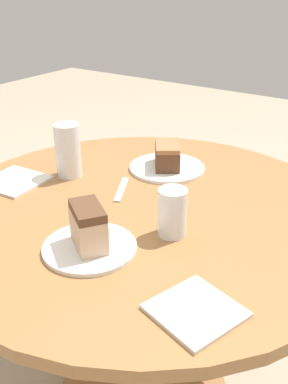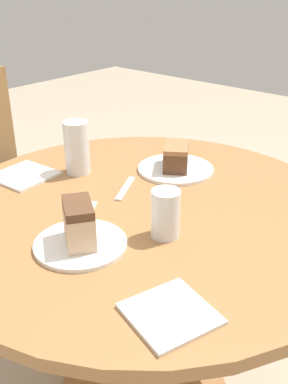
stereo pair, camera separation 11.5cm
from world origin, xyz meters
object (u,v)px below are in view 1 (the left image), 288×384
Objects in this scene: cake_slice_far at (167,155)px; glass_lemonade at (68,153)px; cake_slice_near at (88,227)px; plate_near at (90,247)px; glass_water at (172,214)px; plate_far at (167,168)px.

cake_slice_far is 0.87× the size of glass_lemonade.
glass_lemonade is (0.27, 0.31, 0.01)m from cake_slice_near.
cake_slice_near is 0.87× the size of cake_slice_far.
plate_near is 0.20m from glass_water.
plate_far is at bearing 0.00° from cake_slice_far.
glass_lemonade is (0.27, 0.31, 0.07)m from plate_near.
glass_lemonade is 1.39× the size of glass_water.
plate_near is at bearing -168.86° from cake_slice_far.
glass_water reaches higher than cake_slice_near.
cake_slice_far reaches higher than plate_near.
glass_water is at bearing -36.19° from plate_near.
cake_slice_near is at bearing -168.86° from plate_far.
plate_near is at bearing -168.86° from plate_far.
cake_slice_near reaches higher than plate_near.
plate_far is at bearing 11.14° from cake_slice_near.
cake_slice_near reaches higher than plate_far.
plate_far is (0.47, 0.09, 0.00)m from plate_near.
cake_slice_near is 1.05× the size of glass_water.
glass_water is (-0.11, -0.43, -0.02)m from glass_lemonade.
plate_far is at bearing 33.45° from glass_water.
glass_lemonade reaches higher than cake_slice_near.
glass_water reaches higher than plate_far.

